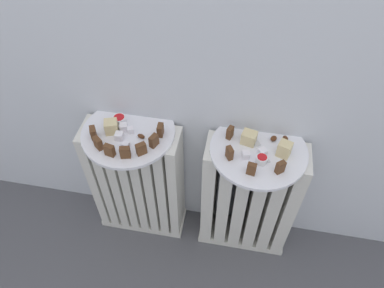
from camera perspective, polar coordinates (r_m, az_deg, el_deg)
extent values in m
cube|color=silver|center=(1.64, -7.53, -11.40)|extent=(0.35, 0.13, 0.03)
cube|color=silver|center=(1.45, -14.45, -4.70)|extent=(0.03, 0.13, 0.53)
cube|color=silver|center=(1.44, -12.83, -4.98)|extent=(0.03, 0.13, 0.53)
cube|color=silver|center=(1.43, -11.18, -5.27)|extent=(0.03, 0.13, 0.53)
cube|color=silver|center=(1.41, -9.50, -5.56)|extent=(0.03, 0.13, 0.53)
cube|color=silver|center=(1.40, -7.78, -5.85)|extent=(0.03, 0.13, 0.53)
cube|color=silver|center=(1.39, -6.04, -6.13)|extent=(0.03, 0.13, 0.53)
cube|color=silver|center=(1.38, -4.28, -6.42)|extent=(0.03, 0.13, 0.53)
cube|color=silver|center=(1.38, -2.49, -6.70)|extent=(0.03, 0.13, 0.53)
cube|color=silver|center=(1.60, 7.78, -13.79)|extent=(0.35, 0.13, 0.03)
cube|color=silver|center=(1.36, 2.83, -7.49)|extent=(0.04, 0.13, 0.53)
cube|color=silver|center=(1.36, 5.28, -7.84)|extent=(0.04, 0.13, 0.53)
cube|color=silver|center=(1.36, 7.74, -8.17)|extent=(0.04, 0.13, 0.53)
cube|color=silver|center=(1.37, 10.20, -8.49)|extent=(0.04, 0.13, 0.53)
cube|color=silver|center=(1.37, 12.64, -8.79)|extent=(0.04, 0.13, 0.53)
cube|color=silver|center=(1.38, 15.07, -9.07)|extent=(0.04, 0.13, 0.53)
cylinder|color=white|center=(1.20, -10.08, 1.82)|extent=(0.31, 0.31, 0.01)
cylinder|color=white|center=(1.15, 10.53, -0.98)|extent=(0.31, 0.31, 0.01)
cube|color=#56351E|center=(1.19, -15.44, 1.71)|extent=(0.03, 0.04, 0.04)
cube|color=#56351E|center=(1.15, -14.72, 0.12)|extent=(0.04, 0.03, 0.04)
cube|color=#56351E|center=(1.13, -12.99, -0.99)|extent=(0.03, 0.02, 0.04)
cube|color=#56351E|center=(1.11, -10.59, -1.33)|extent=(0.03, 0.02, 0.04)
cube|color=#56351E|center=(1.11, -8.08, -0.78)|extent=(0.03, 0.03, 0.04)
cube|color=#56351E|center=(1.13, -6.09, 0.52)|extent=(0.03, 0.04, 0.04)
cube|color=#56351E|center=(1.16, -5.05, 2.22)|extent=(0.02, 0.03, 0.04)
cube|color=beige|center=(1.19, -12.72, 2.70)|extent=(0.05, 0.05, 0.05)
cube|color=white|center=(1.20, -10.85, 2.66)|extent=(0.03, 0.03, 0.02)
cube|color=white|center=(1.14, -10.46, -0.20)|extent=(0.02, 0.02, 0.02)
cube|color=white|center=(1.17, -11.49, 1.24)|extent=(0.03, 0.03, 0.03)
cube|color=white|center=(1.19, -9.78, 2.20)|extent=(0.03, 0.03, 0.02)
ellipsoid|color=#4C2814|center=(1.24, -13.29, 3.54)|extent=(0.02, 0.03, 0.01)
ellipsoid|color=#4C2814|center=(1.17, -8.09, 1.24)|extent=(0.03, 0.02, 0.01)
cylinder|color=white|center=(1.23, -11.48, 3.88)|extent=(0.04, 0.04, 0.02)
cylinder|color=red|center=(1.23, -11.52, 4.05)|extent=(0.04, 0.04, 0.01)
cube|color=#56351E|center=(1.15, 6.05, 1.82)|extent=(0.02, 0.03, 0.04)
cube|color=#56351E|center=(1.10, 5.99, -1.43)|extent=(0.03, 0.03, 0.04)
cube|color=#56351E|center=(1.07, 9.44, -3.93)|extent=(0.03, 0.02, 0.04)
cube|color=#56351E|center=(1.09, 13.87, -3.62)|extent=(0.03, 0.03, 0.04)
cube|color=beige|center=(1.15, 9.04, 0.99)|extent=(0.05, 0.05, 0.04)
cube|color=beige|center=(1.13, 14.47, -0.82)|extent=(0.05, 0.05, 0.05)
cube|color=white|center=(1.13, 11.14, -1.26)|extent=(0.03, 0.03, 0.02)
cube|color=white|center=(1.11, 8.55, -1.72)|extent=(0.03, 0.03, 0.02)
ellipsoid|color=#4C2814|center=(1.18, 12.86, 0.87)|extent=(0.03, 0.03, 0.02)
ellipsoid|color=#4C2814|center=(1.19, 14.62, 0.83)|extent=(0.02, 0.03, 0.01)
cylinder|color=white|center=(1.11, 11.02, -2.43)|extent=(0.04, 0.04, 0.02)
cylinder|color=red|center=(1.10, 11.07, -2.23)|extent=(0.03, 0.03, 0.01)
cube|color=silver|center=(1.13, 11.48, -1.79)|extent=(0.04, 0.06, 0.00)
cube|color=silver|center=(1.16, 10.24, 0.05)|extent=(0.03, 0.03, 0.00)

